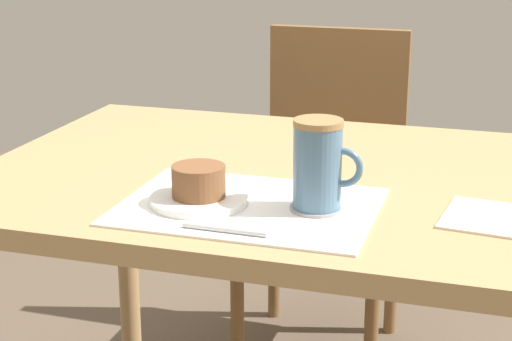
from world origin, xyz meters
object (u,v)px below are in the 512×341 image
at_px(pastry_plate, 199,200).
at_px(pastry, 199,181).
at_px(wooden_chair, 327,179).
at_px(dining_table, 318,217).
at_px(coffee_mug, 319,164).

xyz_separation_m(pastry_plate, pastry, (0.00, 0.00, 0.03)).
relative_size(wooden_chair, pastry_plate, 5.61).
bearing_deg(pastry_plate, dining_table, 56.54).
bearing_deg(pastry_plate, pastry, 0.00).
height_order(wooden_chair, coffee_mug, coffee_mug).
relative_size(wooden_chair, pastry, 10.31).
xyz_separation_m(dining_table, pastry_plate, (-0.14, -0.22, 0.09)).
xyz_separation_m(dining_table, pastry, (-0.14, -0.22, 0.12)).
relative_size(wooden_chair, coffee_mug, 6.32).
height_order(dining_table, coffee_mug, coffee_mug).
bearing_deg(pastry_plate, coffee_mug, 8.17).
bearing_deg(pastry, pastry_plate, 0.00).
bearing_deg(pastry_plate, wooden_chair, 90.20).
bearing_deg(coffee_mug, pastry, -171.83).
bearing_deg(pastry, dining_table, 56.54).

